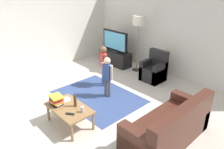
{
  "coord_description": "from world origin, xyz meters",
  "views": [
    {
      "loc": [
        3.47,
        -2.64,
        2.76
      ],
      "look_at": [
        0.0,
        0.6,
        0.65
      ],
      "focal_mm": 34.09,
      "sensor_mm": 36.0,
      "label": 1
    }
  ],
  "objects_px": {
    "floor_lamp": "(139,24)",
    "coffee_table": "(69,109)",
    "child_center": "(107,74)",
    "book_stack": "(56,100)",
    "plate": "(65,100)",
    "soda_can": "(82,109)",
    "bottle": "(75,101)",
    "tv_stand": "(115,58)",
    "armchair": "(154,71)",
    "couch": "(171,129)",
    "tv": "(115,41)",
    "tv_remote": "(70,114)",
    "child_near_tv": "(104,62)"
  },
  "relations": [
    {
      "from": "floor_lamp",
      "to": "coffee_table",
      "type": "height_order",
      "value": "floor_lamp"
    },
    {
      "from": "child_center",
      "to": "coffee_table",
      "type": "height_order",
      "value": "child_center"
    },
    {
      "from": "book_stack",
      "to": "plate",
      "type": "bearing_deg",
      "value": 96.46
    },
    {
      "from": "coffee_table",
      "to": "soda_can",
      "type": "distance_m",
      "value": 0.35
    },
    {
      "from": "bottle",
      "to": "plate",
      "type": "bearing_deg",
      "value": -176.73
    },
    {
      "from": "tv_stand",
      "to": "plate",
      "type": "bearing_deg",
      "value": -62.26
    },
    {
      "from": "tv_stand",
      "to": "coffee_table",
      "type": "xyz_separation_m",
      "value": [
        1.87,
        -3.09,
        0.13
      ]
    },
    {
      "from": "tv_stand",
      "to": "floor_lamp",
      "type": "distance_m",
      "value": 1.57
    },
    {
      "from": "armchair",
      "to": "bottle",
      "type": "height_order",
      "value": "armchair"
    },
    {
      "from": "child_center",
      "to": "coffee_table",
      "type": "distance_m",
      "value": 1.44
    },
    {
      "from": "armchair",
      "to": "coffee_table",
      "type": "xyz_separation_m",
      "value": [
        0.15,
        -3.05,
        0.07
      ]
    },
    {
      "from": "book_stack",
      "to": "plate",
      "type": "height_order",
      "value": "book_stack"
    },
    {
      "from": "coffee_table",
      "to": "child_center",
      "type": "bearing_deg",
      "value": 105.11
    },
    {
      "from": "couch",
      "to": "floor_lamp",
      "type": "xyz_separation_m",
      "value": [
        -2.69,
        2.17,
        1.25
      ]
    },
    {
      "from": "tv",
      "to": "couch",
      "type": "height_order",
      "value": "tv"
    },
    {
      "from": "armchair",
      "to": "child_center",
      "type": "xyz_separation_m",
      "value": [
        -0.22,
        -1.68,
        0.34
      ]
    },
    {
      "from": "soda_can",
      "to": "tv_remote",
      "type": "bearing_deg",
      "value": -114.44
    },
    {
      "from": "tv_stand",
      "to": "tv_remote",
      "type": "distance_m",
      "value": 3.83
    },
    {
      "from": "couch",
      "to": "book_stack",
      "type": "xyz_separation_m",
      "value": [
        -1.97,
        -1.19,
        0.23
      ]
    },
    {
      "from": "tv_stand",
      "to": "soda_can",
      "type": "distance_m",
      "value": 3.71
    },
    {
      "from": "bottle",
      "to": "tv_remote",
      "type": "height_order",
      "value": "bottle"
    },
    {
      "from": "tv_stand",
      "to": "child_center",
      "type": "bearing_deg",
      "value": -48.9
    },
    {
      "from": "floor_lamp",
      "to": "soda_can",
      "type": "bearing_deg",
      "value": -67.16
    },
    {
      "from": "child_center",
      "to": "plate",
      "type": "distance_m",
      "value": 1.28
    },
    {
      "from": "tv_stand",
      "to": "tv",
      "type": "bearing_deg",
      "value": -90.0
    },
    {
      "from": "tv",
      "to": "tv_stand",
      "type": "bearing_deg",
      "value": 90.0
    },
    {
      "from": "armchair",
      "to": "book_stack",
      "type": "bearing_deg",
      "value": -92.32
    },
    {
      "from": "armchair",
      "to": "coffee_table",
      "type": "relative_size",
      "value": 0.9
    },
    {
      "from": "tv",
      "to": "book_stack",
      "type": "relative_size",
      "value": 3.75
    },
    {
      "from": "couch",
      "to": "soda_can",
      "type": "relative_size",
      "value": 15.0
    },
    {
      "from": "tv",
      "to": "armchair",
      "type": "bearing_deg",
      "value": -0.61
    },
    {
      "from": "floor_lamp",
      "to": "child_near_tv",
      "type": "xyz_separation_m",
      "value": [
        0.09,
        -1.52,
        -0.85
      ]
    },
    {
      "from": "couch",
      "to": "floor_lamp",
      "type": "relative_size",
      "value": 1.01
    },
    {
      "from": "tv_stand",
      "to": "bottle",
      "type": "height_order",
      "value": "bottle"
    },
    {
      "from": "plate",
      "to": "child_near_tv",
      "type": "bearing_deg",
      "value": 110.7
    },
    {
      "from": "child_near_tv",
      "to": "tv",
      "type": "bearing_deg",
      "value": 125.43
    },
    {
      "from": "couch",
      "to": "plate",
      "type": "distance_m",
      "value": 2.22
    },
    {
      "from": "armchair",
      "to": "soda_can",
      "type": "relative_size",
      "value": 7.5
    },
    {
      "from": "child_center",
      "to": "couch",
      "type": "bearing_deg",
      "value": -8.26
    },
    {
      "from": "floor_lamp",
      "to": "bottle",
      "type": "bearing_deg",
      "value": -71.36
    },
    {
      "from": "child_near_tv",
      "to": "soda_can",
      "type": "height_order",
      "value": "child_near_tv"
    },
    {
      "from": "child_center",
      "to": "coffee_table",
      "type": "relative_size",
      "value": 1.06
    },
    {
      "from": "tv",
      "to": "plate",
      "type": "bearing_deg",
      "value": -62.09
    },
    {
      "from": "tv_stand",
      "to": "couch",
      "type": "distance_m",
      "value": 4.1
    },
    {
      "from": "armchair",
      "to": "book_stack",
      "type": "height_order",
      "value": "armchair"
    },
    {
      "from": "child_near_tv",
      "to": "bottle",
      "type": "height_order",
      "value": "child_near_tv"
    },
    {
      "from": "soda_can",
      "to": "plate",
      "type": "bearing_deg",
      "value": 180.0
    },
    {
      "from": "tv_stand",
      "to": "child_near_tv",
      "type": "distance_m",
      "value": 1.73
    },
    {
      "from": "tv_stand",
      "to": "book_stack",
      "type": "height_order",
      "value": "book_stack"
    },
    {
      "from": "tv_stand",
      "to": "floor_lamp",
      "type": "height_order",
      "value": "floor_lamp"
    }
  ]
}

